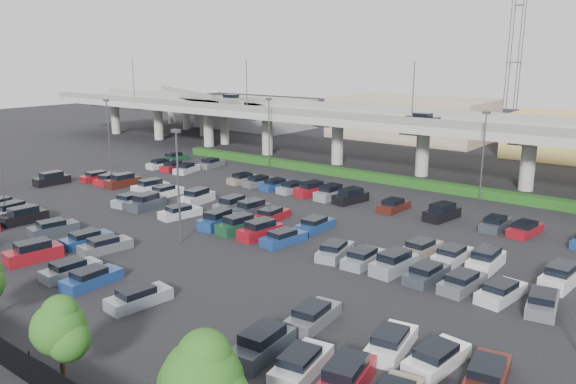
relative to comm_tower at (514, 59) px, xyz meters
The scene contains 8 objects.
ground 75.73m from the comm_tower, 93.09° to the right, with size 280.00×280.00×0.00m, color black.
overpass 43.07m from the comm_tower, 95.73° to the right, with size 150.00×13.00×15.80m.
on_ramp 64.67m from the comm_tower, 151.11° to the right, with size 50.93×30.13×8.80m.
hedge 51.42m from the comm_tower, 94.67° to the right, with size 66.00×1.60×1.10m, color #123E12.
parked_cars 78.30m from the comm_tower, 93.35° to the right, with size 62.85×41.62×1.67m.
light_poles 73.06m from the comm_tower, 96.44° to the right, with size 66.90×48.38×10.30m.
distant_buildings 18.96m from the comm_tower, 55.50° to the right, with size 138.00×24.00×9.00m.
comm_tower is the anchor object (origin of this frame).
Camera 1 is at (37.11, -40.28, 16.65)m, focal length 35.00 mm.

